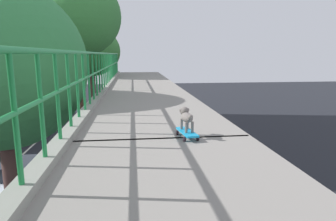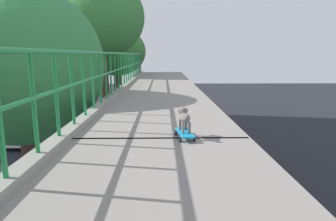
% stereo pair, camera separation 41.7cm
% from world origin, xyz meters
% --- Properties ---
extents(overpass_deck, '(2.52, 30.72, 0.41)m').
position_xyz_m(overpass_deck, '(0.96, 0.00, 4.90)').
color(overpass_deck, gray).
rests_on(overpass_deck, bridge_pier).
extents(green_railing, '(0.20, 29.18, 1.15)m').
position_xyz_m(green_railing, '(-0.25, -0.00, 5.39)').
color(green_railing, gray).
rests_on(green_railing, overpass_deck).
extents(car_white_fifth, '(1.93, 4.31, 1.51)m').
position_xyz_m(car_white_fifth, '(-4.54, 10.05, 0.67)').
color(car_white_fifth, silver).
rests_on(car_white_fifth, ground).
extents(city_bus, '(2.63, 11.64, 2.99)m').
position_xyz_m(city_bus, '(-8.41, 20.74, 1.71)').
color(city_bus, white).
rests_on(city_bus, ground).
extents(roadside_tree_mid, '(4.13, 4.13, 7.96)m').
position_xyz_m(roadside_tree_mid, '(-2.56, 4.43, 5.86)').
color(roadside_tree_mid, '#513431').
rests_on(roadside_tree_mid, ground).
extents(roadside_tree_far, '(4.39, 4.39, 10.08)m').
position_xyz_m(roadside_tree_far, '(-2.07, 12.44, 7.99)').
color(roadside_tree_far, '#4B3125').
rests_on(roadside_tree_far, ground).
extents(roadside_tree_farthest, '(4.52, 4.52, 8.32)m').
position_xyz_m(roadside_tree_farthest, '(-2.53, 19.89, 6.36)').
color(roadside_tree_farthest, brown).
rests_on(roadside_tree_farthest, ground).
extents(toy_skateboard, '(0.26, 0.52, 0.09)m').
position_xyz_m(toy_skateboard, '(1.34, 0.51, 5.17)').
color(toy_skateboard, '#1797D2').
rests_on(toy_skateboard, overpass_deck).
extents(small_dog, '(0.18, 0.38, 0.31)m').
position_xyz_m(small_dog, '(1.33, 0.56, 5.38)').
color(small_dog, slate).
rests_on(small_dog, toy_skateboard).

